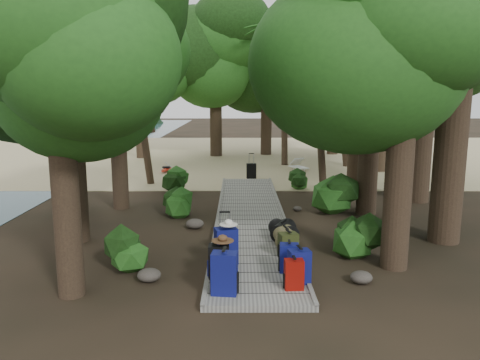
{
  "coord_description": "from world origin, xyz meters",
  "views": [
    {
      "loc": [
        -0.35,
        -12.33,
        3.61
      ],
      "look_at": [
        -0.31,
        1.94,
        1.0
      ],
      "focal_mm": 35.0,
      "sensor_mm": 36.0,
      "label": 1
    }
  ],
  "objects_px": {
    "backpack_right_c": "(289,256)",
    "backpack_left_b": "(219,260)",
    "backpack_right_d": "(288,244)",
    "lone_suitcase_on_sand": "(251,171)",
    "duffel_right_black": "(283,231)",
    "suitcase_on_boardwalk": "(225,246)",
    "kayak": "(166,168)",
    "backpack_left_a": "(224,271)",
    "backpack_right_b": "(299,265)",
    "duffel_right_khaki": "(286,237)",
    "backpack_right_a": "(294,273)",
    "sun_lounger": "(299,165)",
    "backpack_left_c": "(226,244)",
    "backpack_left_d": "(226,237)"
  },
  "relations": [
    {
      "from": "backpack_right_a",
      "to": "sun_lounger",
      "type": "xyz_separation_m",
      "value": [
        1.88,
        14.12,
        -0.14
      ]
    },
    {
      "from": "backpack_right_a",
      "to": "backpack_right_b",
      "type": "xyz_separation_m",
      "value": [
        0.13,
        0.27,
        0.05
      ]
    },
    {
      "from": "backpack_right_a",
      "to": "sun_lounger",
      "type": "bearing_deg",
      "value": 79.43
    },
    {
      "from": "backpack_left_b",
      "to": "backpack_left_c",
      "type": "bearing_deg",
      "value": 81.14
    },
    {
      "from": "backpack_right_b",
      "to": "sun_lounger",
      "type": "relative_size",
      "value": 0.43
    },
    {
      "from": "sun_lounger",
      "to": "kayak",
      "type": "bearing_deg",
      "value": 159.06
    },
    {
      "from": "backpack_left_c",
      "to": "backpack_right_a",
      "type": "relative_size",
      "value": 1.39
    },
    {
      "from": "backpack_left_d",
      "to": "duffel_right_khaki",
      "type": "height_order",
      "value": "backpack_left_d"
    },
    {
      "from": "duffel_right_khaki",
      "to": "duffel_right_black",
      "type": "height_order",
      "value": "duffel_right_black"
    },
    {
      "from": "backpack_right_b",
      "to": "kayak",
      "type": "xyz_separation_m",
      "value": [
        -4.56,
        13.59,
        -0.31
      ]
    },
    {
      "from": "suitcase_on_boardwalk",
      "to": "duffel_right_black",
      "type": "bearing_deg",
      "value": 51.6
    },
    {
      "from": "backpack_left_d",
      "to": "backpack_right_b",
      "type": "bearing_deg",
      "value": -46.9
    },
    {
      "from": "backpack_right_b",
      "to": "duffel_right_black",
      "type": "height_order",
      "value": "backpack_right_b"
    },
    {
      "from": "backpack_right_c",
      "to": "backpack_right_d",
      "type": "bearing_deg",
      "value": 89.03
    },
    {
      "from": "backpack_right_c",
      "to": "duffel_right_khaki",
      "type": "xyz_separation_m",
      "value": [
        0.09,
        1.58,
        -0.1
      ]
    },
    {
      "from": "backpack_left_d",
      "to": "suitcase_on_boardwalk",
      "type": "bearing_deg",
      "value": -81.46
    },
    {
      "from": "backpack_right_c",
      "to": "duffel_right_black",
      "type": "relative_size",
      "value": 0.89
    },
    {
      "from": "backpack_right_a",
      "to": "sun_lounger",
      "type": "relative_size",
      "value": 0.37
    },
    {
      "from": "suitcase_on_boardwalk",
      "to": "duffel_right_khaki",
      "type": "bearing_deg",
      "value": 39.0
    },
    {
      "from": "lone_suitcase_on_sand",
      "to": "kayak",
      "type": "distance_m",
      "value": 4.4
    },
    {
      "from": "backpack_left_d",
      "to": "duffel_right_black",
      "type": "bearing_deg",
      "value": 31.78
    },
    {
      "from": "backpack_left_a",
      "to": "backpack_left_c",
      "type": "relative_size",
      "value": 1.0
    },
    {
      "from": "backpack_left_b",
      "to": "sun_lounger",
      "type": "height_order",
      "value": "backpack_left_b"
    },
    {
      "from": "backpack_left_d",
      "to": "backpack_right_a",
      "type": "xyz_separation_m",
      "value": [
        1.29,
        -2.36,
        0.05
      ]
    },
    {
      "from": "sun_lounger",
      "to": "backpack_right_d",
      "type": "bearing_deg",
      "value": -121.54
    },
    {
      "from": "kayak",
      "to": "backpack_right_a",
      "type": "bearing_deg",
      "value": -66.07
    },
    {
      "from": "backpack_right_a",
      "to": "backpack_right_d",
      "type": "bearing_deg",
      "value": 84.56
    },
    {
      "from": "backpack_left_a",
      "to": "lone_suitcase_on_sand",
      "type": "bearing_deg",
      "value": 92.66
    },
    {
      "from": "backpack_left_b",
      "to": "backpack_right_c",
      "type": "xyz_separation_m",
      "value": [
        1.39,
        0.3,
        -0.04
      ]
    },
    {
      "from": "backpack_left_a",
      "to": "sun_lounger",
      "type": "bearing_deg",
      "value": 84.1
    },
    {
      "from": "backpack_right_a",
      "to": "duffel_right_khaki",
      "type": "xyz_separation_m",
      "value": [
        0.09,
        2.42,
        -0.08
      ]
    },
    {
      "from": "backpack_left_b",
      "to": "duffel_right_black",
      "type": "height_order",
      "value": "backpack_left_b"
    },
    {
      "from": "duffel_right_khaki",
      "to": "kayak",
      "type": "height_order",
      "value": "duffel_right_khaki"
    },
    {
      "from": "suitcase_on_boardwalk",
      "to": "kayak",
      "type": "distance_m",
      "value": 12.76
    },
    {
      "from": "backpack_left_a",
      "to": "backpack_right_b",
      "type": "relative_size",
      "value": 1.18
    },
    {
      "from": "backpack_left_d",
      "to": "backpack_right_d",
      "type": "height_order",
      "value": "backpack_right_d"
    },
    {
      "from": "backpack_right_c",
      "to": "lone_suitcase_on_sand",
      "type": "distance_m",
      "value": 11.16
    },
    {
      "from": "backpack_left_b",
      "to": "duffel_right_black",
      "type": "xyz_separation_m",
      "value": [
        1.48,
        2.41,
        -0.14
      ]
    },
    {
      "from": "backpack_right_b",
      "to": "backpack_left_a",
      "type": "bearing_deg",
      "value": -172.75
    },
    {
      "from": "duffel_right_black",
      "to": "suitcase_on_boardwalk",
      "type": "xyz_separation_m",
      "value": [
        -1.39,
        -1.45,
        0.09
      ]
    },
    {
      "from": "backpack_right_c",
      "to": "backpack_left_b",
      "type": "bearing_deg",
      "value": -163.86
    },
    {
      "from": "backpack_left_c",
      "to": "backpack_left_b",
      "type": "bearing_deg",
      "value": -114.29
    },
    {
      "from": "backpack_left_c",
      "to": "backpack_right_b",
      "type": "height_order",
      "value": "backpack_left_c"
    },
    {
      "from": "backpack_left_b",
      "to": "suitcase_on_boardwalk",
      "type": "bearing_deg",
      "value": 84.36
    },
    {
      "from": "duffel_right_black",
      "to": "suitcase_on_boardwalk",
      "type": "relative_size",
      "value": 1.15
    },
    {
      "from": "backpack_left_b",
      "to": "backpack_right_d",
      "type": "xyz_separation_m",
      "value": [
        1.46,
        1.15,
        -0.06
      ]
    },
    {
      "from": "backpack_left_d",
      "to": "sun_lounger",
      "type": "bearing_deg",
      "value": 83.7
    },
    {
      "from": "duffel_right_black",
      "to": "backpack_left_a",
      "type": "bearing_deg",
      "value": -90.16
    },
    {
      "from": "backpack_left_d",
      "to": "lone_suitcase_on_sand",
      "type": "distance_m",
      "value": 9.67
    },
    {
      "from": "backpack_left_c",
      "to": "duffel_right_black",
      "type": "distance_m",
      "value": 2.13
    }
  ]
}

